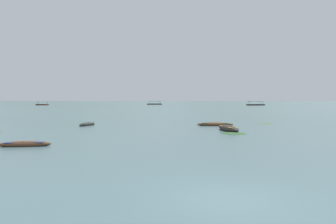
{
  "coord_description": "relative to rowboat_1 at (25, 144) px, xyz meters",
  "views": [
    {
      "loc": [
        -2.6,
        -9.67,
        3.07
      ],
      "look_at": [
        2.53,
        53.67,
        0.69
      ],
      "focal_mm": 34.18,
      "sensor_mm": 36.0,
      "label": 1
    }
  ],
  "objects": [
    {
      "name": "ground_plane",
      "position": [
        10.38,
        1487.84,
        -0.14
      ],
      "size": [
        6000.0,
        6000.0,
        0.0
      ],
      "primitive_type": "plane",
      "color": "slate"
    },
    {
      "name": "mountain_1",
      "position": [
        -382.9,
        2081.03,
        210.21
      ],
      "size": [
        1597.99,
        1597.99,
        420.71
      ],
      "primitive_type": "cone",
      "color": "slate",
      "rests_on": "ground"
    },
    {
      "name": "mountain_2",
      "position": [
        758.95,
        2388.55,
        213.43
      ],
      "size": [
        1715.37,
        1715.37,
        427.14
      ],
      "primitive_type": "cone",
      "color": "slate",
      "rests_on": "ground"
    },
    {
      "name": "rowboat_1",
      "position": [
        0.0,
        0.0,
        0.0
      ],
      "size": [
        3.43,
        1.04,
        0.44
      ],
      "color": "brown",
      "rests_on": "ground"
    },
    {
      "name": "rowboat_4",
      "position": [
        16.36,
        9.31,
        0.08
      ],
      "size": [
        1.6,
        4.66,
        0.71
      ],
      "color": "#2D2826",
      "rests_on": "ground"
    },
    {
      "name": "rowboat_5",
      "position": [
        1.17,
        17.23,
        0.01
      ],
      "size": [
        1.98,
        3.11,
        0.48
      ],
      "color": "#2D2826",
      "rests_on": "ground"
    },
    {
      "name": "rowboat_6",
      "position": [
        16.51,
        15.76,
        0.02
      ],
      "size": [
        4.43,
        1.82,
        0.52
      ],
      "color": "brown",
      "rests_on": "ground"
    },
    {
      "name": "ferry_0",
      "position": [
        -51.09,
        172.35,
        0.31
      ],
      "size": [
        7.38,
        3.15,
        2.54
      ],
      "color": "brown",
      "rests_on": "ground"
    },
    {
      "name": "ferry_1",
      "position": [
        16.06,
        193.58,
        0.31
      ],
      "size": [
        10.07,
        5.3,
        2.54
      ],
      "color": "#2D2826",
      "rests_on": "ground"
    },
    {
      "name": "ferry_2",
      "position": [
        72.81,
        157.1,
        0.31
      ],
      "size": [
        10.57,
        5.36,
        2.54
      ],
      "color": "#2D2826",
      "rests_on": "ground"
    },
    {
      "name": "weed_patch_1",
      "position": [
        23.99,
        18.45,
        -0.14
      ],
      "size": [
        1.9,
        2.01,
        0.14
      ],
      "primitive_type": "ellipsoid",
      "rotation": [
        0.0,
        0.0,
        2.08
      ],
      "color": "#477033",
      "rests_on": "ground"
    },
    {
      "name": "weed_patch_2",
      "position": [
        16.18,
        6.8,
        -0.14
      ],
      "size": [
        3.16,
        3.21,
        0.14
      ],
      "primitive_type": "ellipsoid",
      "rotation": [
        0.0,
        0.0,
        2.23
      ],
      "color": "#2D5628",
      "rests_on": "ground"
    }
  ]
}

